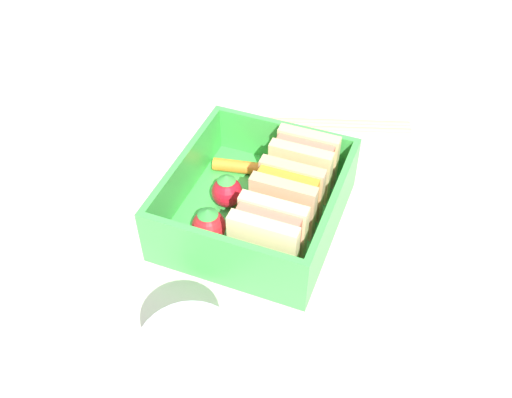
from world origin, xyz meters
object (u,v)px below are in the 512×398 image
object	(u,v)px
sandwich_center	(268,236)
strawberry_far_left	(209,225)
carrot_stick_far_left	(238,167)
folded_napkin	(93,160)
strawberry_left	(226,193)
chopstick_pair	(318,123)
drinking_glass	(194,380)
sandwich_center_left	(287,198)
sandwich_left	(304,164)

from	to	relation	value
sandwich_center	strawberry_far_left	distance (cm)	5.48
carrot_stick_far_left	folded_napkin	size ratio (longest dim) A/B	0.34
strawberry_left	chopstick_pair	size ratio (longest dim) A/B	0.17
drinking_glass	strawberry_far_left	bearing A→B (deg)	-158.81
sandwich_center_left	carrot_stick_far_left	world-z (taller)	sandwich_center_left
strawberry_far_left	folded_napkin	size ratio (longest dim) A/B	0.25
sandwich_center	carrot_stick_far_left	bearing A→B (deg)	-144.54
sandwich_center	strawberry_far_left	xyz separation A→B (cm)	(-0.20, -5.37, -1.10)
sandwich_center_left	strawberry_far_left	world-z (taller)	sandwich_center_left
sandwich_center_left	sandwich_center	bearing A→B (deg)	0.00
sandwich_center	strawberry_left	bearing A→B (deg)	-128.28
sandwich_center_left	strawberry_left	distance (cm)	5.75
carrot_stick_far_left	chopstick_pair	world-z (taller)	carrot_stick_far_left
carrot_stick_far_left	chopstick_pair	distance (cm)	12.32
sandwich_center	folded_napkin	size ratio (longest dim) A/B	0.40
sandwich_center_left	sandwich_center	size ratio (longest dim) A/B	1.00
sandwich_center_left	strawberry_far_left	bearing A→B (deg)	-50.25
chopstick_pair	drinking_glass	xyz separation A→B (cm)	(33.80, 1.67, 3.86)
drinking_glass	folded_napkin	world-z (taller)	drinking_glass
sandwich_left	chopstick_pair	xyz separation A→B (cm)	(-10.96, -1.72, -3.53)
sandwich_center	carrot_stick_far_left	distance (cm)	11.22
strawberry_left	drinking_glass	xyz separation A→B (cm)	(17.96, 5.58, 1.51)
strawberry_far_left	drinking_glass	xyz separation A→B (cm)	(13.72, 5.32, 1.43)
carrot_stick_far_left	strawberry_left	bearing A→B (deg)	9.65
sandwich_center_left	drinking_glass	distance (cm)	18.18
sandwich_center	drinking_glass	xyz separation A→B (cm)	(13.52, -0.05, 0.33)
sandwich_left	drinking_glass	world-z (taller)	drinking_glass
sandwich_center	folded_napkin	world-z (taller)	sandwich_center
sandwich_center	strawberry_left	size ratio (longest dim) A/B	1.68
strawberry_far_left	drinking_glass	distance (cm)	14.78
strawberry_far_left	carrot_stick_far_left	bearing A→B (deg)	-173.29
sandwich_center	drinking_glass	distance (cm)	13.52
sandwich_center_left	sandwich_center	distance (cm)	4.66
sandwich_left	strawberry_far_left	world-z (taller)	sandwich_left
strawberry_left	strawberry_far_left	bearing A→B (deg)	3.52
sandwich_left	drinking_glass	xyz separation A→B (cm)	(22.84, -0.05, 0.33)
sandwich_left	strawberry_far_left	bearing A→B (deg)	-30.46
sandwich_center	sandwich_left	bearing A→B (deg)	180.00
chopstick_pair	sandwich_center	bearing A→B (deg)	4.85
sandwich_left	strawberry_left	world-z (taller)	sandwich_left
sandwich_left	chopstick_pair	distance (cm)	11.64
sandwich_center	strawberry_far_left	size ratio (longest dim) A/B	1.61
sandwich_left	strawberry_left	distance (cm)	7.54
chopstick_pair	sandwich_center_left	bearing A→B (deg)	6.28
carrot_stick_far_left	drinking_glass	size ratio (longest dim) A/B	0.56
carrot_stick_far_left	folded_napkin	world-z (taller)	carrot_stick_far_left
strawberry_left	sandwich_center_left	bearing A→B (deg)	92.24
sandwich_center_left	strawberry_far_left	distance (cm)	7.07
drinking_glass	folded_napkin	size ratio (longest dim) A/B	0.60
chopstick_pair	drinking_glass	bearing A→B (deg)	2.83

